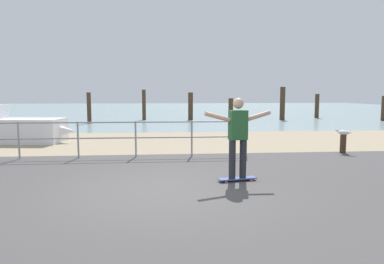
% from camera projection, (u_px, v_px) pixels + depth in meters
% --- Properties ---
extents(ground_plane, '(24.00, 10.00, 0.04)m').
position_uv_depth(ground_plane, '(157.00, 210.00, 5.57)').
color(ground_plane, '#474444').
rests_on(ground_plane, ground).
extents(beach_strip, '(24.00, 6.00, 0.04)m').
position_uv_depth(beach_strip, '(159.00, 141.00, 13.49)').
color(beach_strip, tan).
rests_on(beach_strip, ground).
extents(sea_surface, '(72.00, 50.00, 0.04)m').
position_uv_depth(sea_surface, '(160.00, 109.00, 41.22)').
color(sea_surface, '#849EA3').
rests_on(sea_surface, ground).
extents(railing_fence, '(9.63, 0.05, 1.05)m').
position_uv_depth(railing_fence, '(78.00, 134.00, 9.85)').
color(railing_fence, gray).
rests_on(railing_fence, ground).
extents(sailboat, '(5.04, 1.92, 4.76)m').
position_uv_depth(sailboat, '(7.00, 129.00, 13.09)').
color(sailboat, silver).
rests_on(sailboat, ground).
extents(skateboard, '(0.82, 0.35, 0.08)m').
position_uv_depth(skateboard, '(237.00, 179.00, 7.31)').
color(skateboard, '#334C8C').
rests_on(skateboard, ground).
extents(skateboarder, '(1.44, 0.37, 1.65)m').
position_uv_depth(skateboarder, '(238.00, 133.00, 7.21)').
color(skateboarder, '#26262B').
rests_on(skateboarder, skateboard).
extents(bollard_short, '(0.18, 0.18, 0.57)m').
position_uv_depth(bollard_short, '(343.00, 144.00, 10.76)').
color(bollard_short, '#422D1E').
rests_on(bollard_short, ground).
extents(seagull, '(0.40, 0.36, 0.18)m').
position_uv_depth(seagull, '(343.00, 132.00, 10.73)').
color(seagull, white).
rests_on(seagull, bollard_short).
extents(groyne_post_0, '(0.25, 0.25, 1.89)m').
position_uv_depth(groyne_post_0, '(89.00, 108.00, 21.44)').
color(groyne_post_0, '#422D1E').
rests_on(groyne_post_0, ground).
extents(groyne_post_1, '(0.25, 0.25, 2.09)m').
position_uv_depth(groyne_post_1, '(144.00, 105.00, 24.34)').
color(groyne_post_1, '#422D1E').
rests_on(groyne_post_1, ground).
extents(groyne_post_2, '(0.33, 0.33, 1.90)m').
position_uv_depth(groyne_post_2, '(191.00, 106.00, 24.24)').
color(groyne_post_2, '#422D1E').
rests_on(groyne_post_2, ground).
extents(groyne_post_3, '(0.36, 0.36, 1.47)m').
position_uv_depth(groyne_post_3, '(231.00, 108.00, 26.44)').
color(groyne_post_3, '#422D1E').
rests_on(groyne_post_3, ground).
extents(groyne_post_4, '(0.35, 0.35, 2.29)m').
position_uv_depth(groyne_post_4, '(282.00, 103.00, 24.50)').
color(groyne_post_4, '#422D1E').
rests_on(groyne_post_4, ground).
extents(groyne_post_5, '(0.31, 0.31, 1.79)m').
position_uv_depth(groyne_post_5, '(317.00, 106.00, 26.33)').
color(groyne_post_5, '#422D1E').
rests_on(groyne_post_5, ground).
extents(groyne_post_6, '(0.32, 0.32, 1.67)m').
position_uv_depth(groyne_post_6, '(384.00, 108.00, 23.51)').
color(groyne_post_6, '#422D1E').
rests_on(groyne_post_6, ground).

